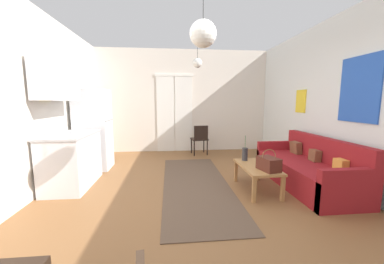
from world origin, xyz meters
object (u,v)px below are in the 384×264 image
at_px(refrigerator, 94,130).
at_px(bamboo_vase, 245,154).
at_px(couch, 308,170).
at_px(handbag, 269,164).
at_px(coffee_table, 257,169).
at_px(pendant_lamp_far, 197,63).
at_px(pendant_lamp_near, 203,34).
at_px(accent_chair, 200,138).

bearing_deg(refrigerator, bamboo_vase, -21.96).
height_order(couch, handbag, couch).
relative_size(coffee_table, bamboo_vase, 2.15).
xyz_separation_m(couch, handbag, (-0.91, -0.40, 0.25)).
bearing_deg(pendant_lamp_far, refrigerator, -172.70).
relative_size(couch, pendant_lamp_far, 2.96).
height_order(handbag, refrigerator, refrigerator).
height_order(handbag, pendant_lamp_near, pendant_lamp_near).
relative_size(coffee_table, pendant_lamp_near, 1.09).
relative_size(handbag, accent_chair, 0.47).
height_order(accent_chair, pendant_lamp_near, pendant_lamp_near).
bearing_deg(pendant_lamp_near, pendant_lamp_far, 84.15).
xyz_separation_m(coffee_table, refrigerator, (-3.01, 1.51, 0.49)).
bearing_deg(pendant_lamp_near, refrigerator, 129.68).
distance_m(coffee_table, accent_chair, 2.59).
bearing_deg(pendant_lamp_far, bamboo_vase, -65.71).
xyz_separation_m(bamboo_vase, handbag, (0.17, -0.59, -0.01)).
distance_m(couch, accent_chair, 2.85).
bearing_deg(pendant_lamp_near, handbag, 29.64).
distance_m(accent_chair, pendant_lamp_far, 1.98).
height_order(coffee_table, refrigerator, refrigerator).
bearing_deg(handbag, pendant_lamp_far, 111.96).
distance_m(refrigerator, pendant_lamp_near, 3.37).
relative_size(refrigerator, pendant_lamp_near, 1.93).
bearing_deg(handbag, pendant_lamp_near, -150.36).
bearing_deg(accent_chair, handbag, 96.10).
bearing_deg(handbag, accent_chair, 103.47).
bearing_deg(pendant_lamp_near, couch, 26.98).
bearing_deg(handbag, refrigerator, 150.26).
distance_m(coffee_table, refrigerator, 3.40).
bearing_deg(pendant_lamp_far, pendant_lamp_near, -95.85).
bearing_deg(pendant_lamp_far, coffee_table, -67.18).
xyz_separation_m(couch, coffee_table, (-0.98, -0.14, 0.09)).
relative_size(couch, handbag, 5.48).
bearing_deg(bamboo_vase, pendant_lamp_near, -127.65).
relative_size(handbag, pendant_lamp_near, 0.43).
bearing_deg(refrigerator, pendant_lamp_far, 7.30).
xyz_separation_m(handbag, refrigerator, (-3.08, 1.76, 0.33)).
xyz_separation_m(handbag, pendant_lamp_near, (-1.10, -0.63, 1.65)).
xyz_separation_m(bamboo_vase, pendant_lamp_near, (-0.93, -1.21, 1.64)).
bearing_deg(couch, bamboo_vase, 170.04).
distance_m(accent_chair, pendant_lamp_near, 3.82).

